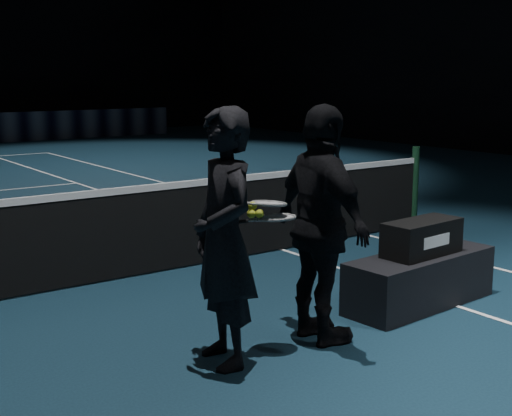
{
  "coord_description": "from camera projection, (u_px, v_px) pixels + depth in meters",
  "views": [
    {
      "loc": [
        -0.97,
        -6.53,
        2.08
      ],
      "look_at": [
        1.97,
        -2.45,
        1.13
      ],
      "focal_mm": 50.0,
      "sensor_mm": 36.0,
      "label": 1
    }
  ],
  "objects": [
    {
      "name": "racket_bag",
      "position": [
        422.0,
        238.0,
        6.39
      ],
      "size": [
        0.81,
        0.4,
        0.31
      ],
      "primitive_type": "cube",
      "rotation": [
        0.0,
        0.0,
        0.08
      ],
      "color": "black",
      "rests_on": "player_bench"
    },
    {
      "name": "racket_upper",
      "position": [
        269.0,
        203.0,
        5.24
      ],
      "size": [
        0.68,
        0.23,
        0.1
      ],
      "primitive_type": null,
      "rotation": [
        0.0,
        0.1,
        -0.02
      ],
      "color": "black",
      "rests_on": "player_b"
    },
    {
      "name": "tennis_balls",
      "position": [
        255.0,
        211.0,
        5.14
      ],
      "size": [
        0.12,
        0.1,
        0.12
      ],
      "primitive_type": null,
      "color": "#B3C128",
      "rests_on": "racket_upper"
    },
    {
      "name": "racket_lower",
      "position": [
        278.0,
        217.0,
        5.25
      ],
      "size": [
        0.7,
        0.28,
        0.03
      ],
      "primitive_type": null,
      "rotation": [
        0.0,
        0.0,
        -0.09
      ],
      "color": "black",
      "rests_on": "player_a"
    },
    {
      "name": "player_a",
      "position": [
        224.0,
        238.0,
        5.04
      ],
      "size": [
        0.55,
        0.74,
        1.86
      ],
      "primitive_type": "imported",
      "rotation": [
        0.0,
        0.0,
        -1.74
      ],
      "color": "black",
      "rests_on": "floor"
    },
    {
      "name": "net_post_right",
      "position": [
        415.0,
        187.0,
        9.73
      ],
      "size": [
        0.1,
        0.1,
        1.1
      ],
      "primitive_type": "cylinder",
      "color": "black",
      "rests_on": "floor"
    },
    {
      "name": "player_b",
      "position": [
        322.0,
        226.0,
        5.47
      ],
      "size": [
        0.56,
        1.13,
        1.86
      ],
      "primitive_type": "imported",
      "rotation": [
        0.0,
        0.0,
        1.47
      ],
      "color": "black",
      "rests_on": "floor"
    },
    {
      "name": "bag_signature",
      "position": [
        437.0,
        241.0,
        6.26
      ],
      "size": [
        0.37,
        0.03,
        0.1
      ],
      "primitive_type": "cube",
      "rotation": [
        0.0,
        0.0,
        0.08
      ],
      "color": "white",
      "rests_on": "racket_bag"
    },
    {
      "name": "player_bench",
      "position": [
        420.0,
        280.0,
        6.46
      ],
      "size": [
        1.61,
        0.65,
        0.47
      ],
      "primitive_type": "cube",
      "rotation": [
        0.0,
        0.0,
        0.08
      ],
      "color": "black",
      "rests_on": "floor"
    }
  ]
}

